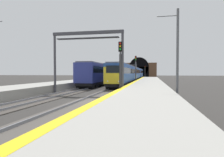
{
  "coord_description": "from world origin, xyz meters",
  "views": [
    {
      "loc": [
        -15.54,
        -5.08,
        2.42
      ],
      "look_at": [
        15.19,
        1.18,
        1.49
      ],
      "focal_mm": 31.36,
      "sensor_mm": 36.0,
      "label": 1
    }
  ],
  "objects_px": {
    "train_adjacent_platform": "(111,73)",
    "railway_signal_mid": "(136,67)",
    "overhead_signal_gantry": "(87,47)",
    "catenary_mast_near": "(177,53)",
    "train_main_approaching": "(134,73)",
    "railway_signal_near": "(120,63)",
    "railway_signal_far": "(145,71)"
  },
  "relations": [
    {
      "from": "train_adjacent_platform",
      "to": "railway_signal_near",
      "type": "distance_m",
      "value": 27.36
    },
    {
      "from": "train_main_approaching",
      "to": "railway_signal_mid",
      "type": "bearing_deg",
      "value": 6.36
    },
    {
      "from": "railway_signal_mid",
      "to": "overhead_signal_gantry",
      "type": "distance_m",
      "value": 19.37
    },
    {
      "from": "railway_signal_far",
      "to": "overhead_signal_gantry",
      "type": "relative_size",
      "value": 0.67
    },
    {
      "from": "overhead_signal_gantry",
      "to": "catenary_mast_near",
      "type": "distance_m",
      "value": 10.47
    },
    {
      "from": "train_adjacent_platform",
      "to": "railway_signal_mid",
      "type": "distance_m",
      "value": 9.13
    },
    {
      "from": "train_adjacent_platform",
      "to": "catenary_mast_near",
      "type": "relative_size",
      "value": 5.14
    },
    {
      "from": "railway_signal_near",
      "to": "train_adjacent_platform",
      "type": "bearing_deg",
      "value": -166.25
    },
    {
      "from": "train_main_approaching",
      "to": "railway_signal_far",
      "type": "height_order",
      "value": "railway_signal_far"
    },
    {
      "from": "railway_signal_mid",
      "to": "railway_signal_far",
      "type": "xyz_separation_m",
      "value": [
        56.85,
        -0.0,
        -0.21
      ]
    },
    {
      "from": "train_main_approaching",
      "to": "railway_signal_far",
      "type": "bearing_deg",
      "value": 177.21
    },
    {
      "from": "overhead_signal_gantry",
      "to": "catenary_mast_near",
      "type": "relative_size",
      "value": 1.07
    },
    {
      "from": "railway_signal_far",
      "to": "railway_signal_near",
      "type": "bearing_deg",
      "value": 0.0
    },
    {
      "from": "railway_signal_far",
      "to": "overhead_signal_gantry",
      "type": "height_order",
      "value": "overhead_signal_gantry"
    },
    {
      "from": "railway_signal_mid",
      "to": "overhead_signal_gantry",
      "type": "xyz_separation_m",
      "value": [
        -18.82,
        4.15,
        1.93
      ]
    },
    {
      "from": "railway_signal_mid",
      "to": "catenary_mast_near",
      "type": "height_order",
      "value": "catenary_mast_near"
    },
    {
      "from": "railway_signal_mid",
      "to": "overhead_signal_gantry",
      "type": "bearing_deg",
      "value": -12.43
    },
    {
      "from": "railway_signal_mid",
      "to": "catenary_mast_near",
      "type": "distance_m",
      "value": 23.36
    },
    {
      "from": "railway_signal_near",
      "to": "catenary_mast_near",
      "type": "relative_size",
      "value": 0.71
    },
    {
      "from": "railway_signal_mid",
      "to": "overhead_signal_gantry",
      "type": "height_order",
      "value": "overhead_signal_gantry"
    },
    {
      "from": "catenary_mast_near",
      "to": "railway_signal_far",
      "type": "bearing_deg",
      "value": 3.94
    },
    {
      "from": "train_adjacent_platform",
      "to": "railway_signal_mid",
      "type": "height_order",
      "value": "railway_signal_mid"
    },
    {
      "from": "railway_signal_near",
      "to": "railway_signal_far",
      "type": "relative_size",
      "value": 1.0
    },
    {
      "from": "train_main_approaching",
      "to": "railway_signal_near",
      "type": "relative_size",
      "value": 10.79
    },
    {
      "from": "overhead_signal_gantry",
      "to": "railway_signal_near",
      "type": "bearing_deg",
      "value": -109.05
    },
    {
      "from": "overhead_signal_gantry",
      "to": "railway_signal_mid",
      "type": "bearing_deg",
      "value": -12.43
    },
    {
      "from": "train_adjacent_platform",
      "to": "railway_signal_mid",
      "type": "xyz_separation_m",
      "value": [
        -6.3,
        -6.5,
        1.19
      ]
    },
    {
      "from": "train_adjacent_platform",
      "to": "railway_signal_far",
      "type": "bearing_deg",
      "value": -8.22
    },
    {
      "from": "railway_signal_mid",
      "to": "train_main_approaching",
      "type": "bearing_deg",
      "value": -173.33
    },
    {
      "from": "train_main_approaching",
      "to": "railway_signal_far",
      "type": "relative_size",
      "value": 10.73
    },
    {
      "from": "railway_signal_mid",
      "to": "railway_signal_far",
      "type": "relative_size",
      "value": 1.03
    },
    {
      "from": "catenary_mast_near",
      "to": "train_adjacent_platform",
      "type": "bearing_deg",
      "value": 22.44
    }
  ]
}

